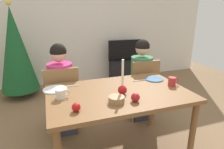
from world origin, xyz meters
The scene contains 19 objects.
back_wall centered at (0.00, 2.60, 1.30)m, with size 6.40×0.10×2.60m, color silver.
dining_table centered at (0.00, 0.00, 0.67)m, with size 1.40×0.90×0.75m.
chair_left centered at (-0.52, 0.61, 0.51)m, with size 0.40×0.40×0.90m.
chair_right centered at (0.60, 0.61, 0.51)m, with size 0.40×0.40×0.90m.
person_left_child centered at (-0.52, 0.64, 0.57)m, with size 0.30×0.30×1.17m.
person_right_child centered at (0.60, 0.64, 0.57)m, with size 0.30×0.30×1.17m.
tv_stand centered at (1.05, 2.30, 0.24)m, with size 0.64×0.40×0.48m, color black.
tv centered at (1.05, 2.30, 0.71)m, with size 0.79×0.05×0.46m.
christmas_tree centered at (-1.16, 2.06, 0.88)m, with size 0.67×0.67×1.71m.
candle_centerpiece centered at (0.01, -0.07, 0.82)m, with size 0.09×0.09×0.35m.
plate_left centered at (-0.60, 0.26, 0.76)m, with size 0.24×0.24×0.01m, color silver.
plate_right centered at (0.53, 0.20, 0.76)m, with size 0.22×0.22×0.01m, color teal.
mug_left centered at (-0.56, 0.03, 0.79)m, with size 0.13×0.09×0.09m.
mug_right centered at (0.61, -0.04, 0.80)m, with size 0.13×0.08×0.09m.
fork_left centered at (-0.44, 0.30, 0.75)m, with size 0.18×0.01×0.01m, color silver.
fork_right centered at (0.36, 0.22, 0.75)m, with size 0.18×0.01×0.01m, color silver.
bowl_walnuts centered at (-0.11, -0.22, 0.78)m, with size 0.14×0.14×0.06m, color #99754C.
apple_near_candle centered at (-0.47, -0.27, 0.79)m, with size 0.07×0.07×0.07m, color red.
apple_by_left_plate centered at (0.06, -0.26, 0.79)m, with size 0.08×0.08×0.08m, color #AB1920.
Camera 1 is at (-0.65, -1.65, 1.50)m, focal length 30.36 mm.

